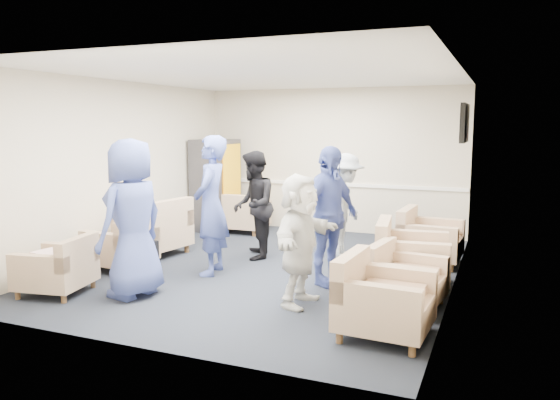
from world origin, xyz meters
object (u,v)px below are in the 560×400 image
at_px(armchair_right_near, 379,302).
at_px(armchair_right_midnear, 402,280).
at_px(person_back_left, 254,205).
at_px(armchair_right_far, 427,240).
at_px(armchair_left_mid, 123,247).
at_px(armchair_left_far, 154,231).
at_px(person_mid_right, 328,216).
at_px(armchair_corner, 244,216).
at_px(armchair_right_midfar, 408,259).
at_px(person_back_right, 345,206).
at_px(vending_machine, 216,185).
at_px(armchair_left_near, 59,269).
at_px(person_front_left, 132,218).
at_px(person_mid_left, 211,206).
at_px(person_front_right, 300,240).

bearing_deg(armchair_right_near, armchair_right_midnear, -0.10).
distance_m(armchair_right_midnear, person_back_left, 2.90).
bearing_deg(armchair_right_far, armchair_left_mid, 119.85).
distance_m(armchair_left_far, armchair_right_far, 4.16).
bearing_deg(armchair_right_far, person_mid_right, 149.90).
relative_size(armchair_corner, person_back_left, 0.50).
xyz_separation_m(armchair_right_midfar, armchair_right_far, (0.07, 1.26, -0.01)).
relative_size(armchair_left_far, person_back_right, 0.68).
bearing_deg(vending_machine, armchair_corner, -5.07).
xyz_separation_m(person_back_right, person_mid_right, (0.18, -1.43, 0.08)).
relative_size(armchair_right_near, person_back_left, 0.54).
bearing_deg(armchair_left_mid, armchair_left_near, 6.55).
relative_size(armchair_left_mid, armchair_corner, 1.05).
bearing_deg(person_front_left, armchair_right_far, 142.75).
height_order(armchair_right_near, person_mid_right, person_mid_right).
height_order(vending_machine, person_mid_left, person_mid_left).
xyz_separation_m(armchair_right_far, armchair_corner, (-3.50, 1.04, -0.02)).
bearing_deg(person_mid_left, armchair_left_near, -52.76).
bearing_deg(person_back_left, armchair_left_far, -98.03).
relative_size(person_mid_left, person_mid_right, 1.07).
distance_m(armchair_right_midnear, person_front_right, 1.24).
relative_size(armchair_left_mid, vending_machine, 0.50).
xyz_separation_m(armchair_right_midnear, person_mid_right, (-1.04, 0.50, 0.59)).
xyz_separation_m(person_mid_left, person_back_right, (1.43, 1.56, -0.14)).
bearing_deg(armchair_right_far, person_back_right, 99.80).
height_order(vending_machine, person_back_left, vending_machine).
height_order(armchair_left_near, armchair_right_far, armchair_right_far).
relative_size(armchair_corner, person_front_left, 0.44).
distance_m(armchair_left_near, armchair_right_near, 3.86).
bearing_deg(vending_machine, armchair_right_midfar, -30.15).
xyz_separation_m(armchair_corner, person_back_right, (2.29, -1.18, 0.48)).
bearing_deg(armchair_right_near, person_mid_right, 37.25).
distance_m(armchair_right_midfar, person_front_left, 3.43).
xyz_separation_m(person_front_left, person_front_right, (1.93, 0.45, -0.19)).
xyz_separation_m(armchair_right_midfar, person_mid_left, (-2.58, -0.44, 0.59)).
bearing_deg(armchair_left_near, armchair_right_midnear, 96.33).
distance_m(armchair_left_far, armchair_right_near, 4.41).
relative_size(person_back_left, person_mid_right, 0.93).
relative_size(armchair_right_far, person_front_right, 0.60).
height_order(person_back_left, person_mid_right, person_mid_right).
relative_size(armchair_right_midfar, person_front_right, 0.66).
distance_m(person_mid_left, person_back_right, 2.12).
relative_size(armchair_left_near, person_back_left, 0.53).
height_order(person_mid_left, person_back_right, person_mid_left).
bearing_deg(armchair_right_midnear, vending_machine, 60.25).
bearing_deg(armchair_left_mid, armchair_corner, 178.18).
relative_size(armchair_right_midfar, person_back_left, 0.61).
bearing_deg(armchair_right_midnear, person_front_right, 116.65).
relative_size(person_front_left, person_mid_left, 0.99).
bearing_deg(armchair_right_far, person_back_left, 108.63).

